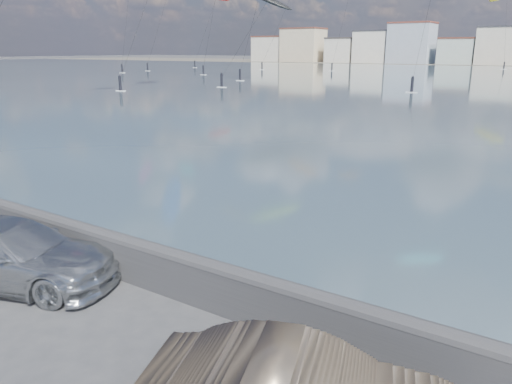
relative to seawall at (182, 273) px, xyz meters
The scene contains 4 objects.
ground 2.76m from the seawall, 90.00° to the right, with size 700.00×700.00×0.00m, color #333335.
seawall is the anchor object (origin of this frame).
car_silver 4.00m from the seawall, 156.69° to the right, with size 2.01×4.95×1.44m, color #ACB0B4.
kitesurfer_17 76.31m from the seawall, 121.07° to the left, with size 8.16×18.77×14.93m.
Camera 1 is at (6.60, -4.42, 5.10)m, focal length 35.00 mm.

